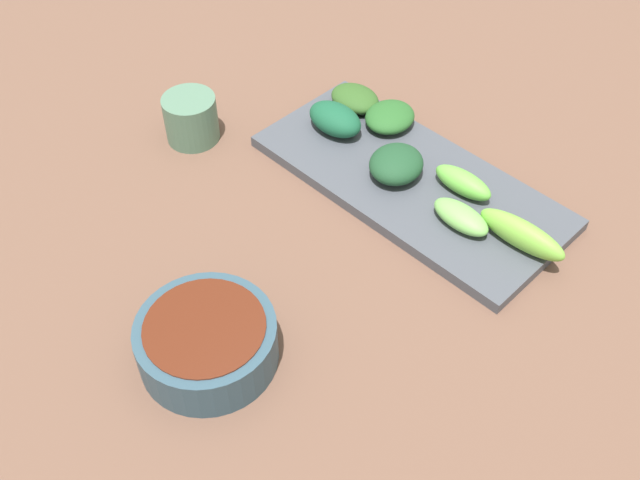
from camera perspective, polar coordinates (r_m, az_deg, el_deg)
tabletop at (r=0.71m, az=1.54°, el=-0.74°), size 2.10×2.10×0.02m
sauce_bowl at (r=0.61m, az=-8.64°, el=-7.62°), size 0.12×0.12×0.04m
serving_plate at (r=0.77m, az=6.89°, el=4.51°), size 0.15×0.32×0.01m
broccoli_leafy_0 at (r=0.82m, az=5.36°, el=9.36°), size 0.07×0.06×0.02m
broccoli_stalk_1 at (r=0.75m, az=10.87°, el=4.33°), size 0.03×0.06×0.02m
broccoli_leafy_2 at (r=0.75m, az=5.85°, el=5.80°), size 0.07×0.07×0.03m
broccoli_stalk_3 at (r=0.71m, az=10.72°, el=1.74°), size 0.03×0.06×0.02m
broccoli_leafy_4 at (r=0.84m, az=2.69°, el=10.76°), size 0.05×0.06×0.02m
broccoli_stalk_5 at (r=0.70m, az=15.17°, el=0.42°), size 0.03×0.09×0.03m
broccoli_leafy_6 at (r=0.80m, az=1.16°, el=9.23°), size 0.04×0.07×0.03m
tea_cup at (r=0.82m, az=-10.09°, el=8.99°), size 0.06×0.06×0.05m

